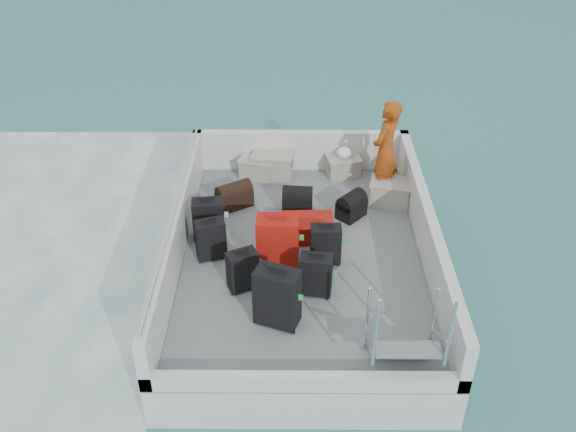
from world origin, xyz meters
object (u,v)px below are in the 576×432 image
crate_1 (273,165)px  suitcase_4 (243,271)px  suitcase_6 (316,275)px  suitcase_2 (208,220)px  passenger (385,150)px  crate_2 (343,167)px  suitcase_1 (211,240)px  crate_3 (390,193)px  suitcase_3 (277,298)px  suitcase_7 (326,245)px  crate_0 (258,168)px  suitcase_8 (307,228)px  suitcase_5 (278,243)px

crate_1 → suitcase_4: bearing=-96.1°
suitcase_6 → crate_1: (-0.63, 3.03, -0.10)m
suitcase_2 → suitcase_6: 1.93m
crate_1 → passenger: (1.77, -0.64, 0.62)m
suitcase_6 → crate_2: bearing=87.6°
suitcase_1 → crate_1: size_ratio=0.94×
suitcase_2 → crate_1: (0.88, 1.83, -0.12)m
crate_3 → suitcase_3: bearing=-122.3°
suitcase_1 → suitcase_7: bearing=-21.8°
suitcase_6 → crate_3: suitcase_6 is taller
crate_2 → suitcase_2: bearing=-138.5°
crate_3 → suitcase_2: bearing=-160.7°
suitcase_4 → crate_0: bearing=62.5°
crate_1 → crate_3: (1.87, -0.87, -0.01)m
suitcase_8 → suitcase_5: bearing=146.8°
suitcase_2 → crate_1: 2.03m
suitcase_6 → passenger: bearing=72.7°
suitcase_8 → suitcase_1: bearing=108.4°
suitcase_5 → crate_3: bearing=45.0°
suitcase_2 → crate_2: suitcase_2 is taller
suitcase_8 → passenger: size_ratio=0.47×
suitcase_4 → passenger: (2.08, 2.31, 0.53)m
suitcase_5 → crate_3: suitcase_5 is taller
suitcase_1 → passenger: (2.56, 1.65, 0.52)m
suitcase_1 → suitcase_3: suitcase_3 is taller
suitcase_3 → suitcase_7: size_ratio=1.36×
crate_0 → passenger: bearing=-15.7°
crate_1 → passenger: passenger is taller
suitcase_3 → crate_1: (-0.15, 3.59, -0.20)m
suitcase_5 → suitcase_4: bearing=-130.4°
suitcase_6 → crate_3: (1.24, 2.17, -0.11)m
suitcase_4 → crate_2: suitcase_4 is taller
crate_3 → suitcase_8: bearing=-145.3°
suitcase_2 → crate_0: 1.87m
crate_2 → suitcase_8: bearing=-110.0°
suitcase_1 → suitcase_6: 1.61m
suitcase_4 → suitcase_7: bearing=0.6°
suitcase_8 → crate_2: bearing=-22.3°
suitcase_2 → suitcase_7: (1.66, -0.56, -0.03)m
suitcase_6 → crate_0: 3.10m
crate_2 → suitcase_7: bearing=-99.6°
suitcase_2 → suitcase_8: suitcase_2 is taller
crate_0 → suitcase_4: bearing=-91.1°
crate_0 → crate_2: 1.45m
suitcase_2 → crate_3: suitcase_2 is taller
suitcase_7 → crate_1: (-0.78, 2.39, -0.10)m
suitcase_1 → suitcase_4: 0.81m
suitcase_4 → crate_2: bearing=36.6°
suitcase_7 → crate_3: size_ratio=0.98×
crate_0 → suitcase_5: bearing=-80.8°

